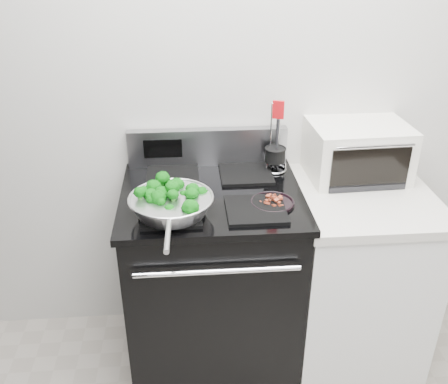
{
  "coord_description": "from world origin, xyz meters",
  "views": [
    {
      "loc": [
        -0.4,
        -0.5,
        1.96
      ],
      "look_at": [
        -0.25,
        1.36,
        0.98
      ],
      "focal_mm": 40.0,
      "sensor_mm": 36.0,
      "label": 1
    }
  ],
  "objects": [
    {
      "name": "bacon_plate",
      "position": [
        -0.05,
        1.29,
        0.97
      ],
      "size": [
        0.18,
        0.18,
        0.04
      ],
      "rotation": [
        0.0,
        0.0,
        0.01
      ],
      "color": "black",
      "rests_on": "gas_range"
    },
    {
      "name": "counter",
      "position": [
        0.39,
        1.41,
        0.46
      ],
      "size": [
        0.62,
        0.68,
        0.92
      ],
      "color": "white",
      "rests_on": "floor"
    },
    {
      "name": "skillet",
      "position": [
        -0.47,
        1.23,
        1.0
      ],
      "size": [
        0.34,
        0.54,
        0.07
      ],
      "rotation": [
        0.0,
        0.0,
        -0.03
      ],
      "color": "silver",
      "rests_on": "gas_range"
    },
    {
      "name": "toaster_oven",
      "position": [
        0.39,
        1.6,
        1.05
      ],
      "size": [
        0.46,
        0.36,
        0.26
      ],
      "rotation": [
        0.0,
        0.0,
        0.04
      ],
      "color": "silver",
      "rests_on": "counter"
    },
    {
      "name": "back_wall",
      "position": [
        0.0,
        1.75,
        1.35
      ],
      "size": [
        4.0,
        0.02,
        2.7
      ],
      "primitive_type": "cube",
      "color": "#B5B3AC",
      "rests_on": "ground"
    },
    {
      "name": "broccoli_pile",
      "position": [
        -0.47,
        1.23,
        1.02
      ],
      "size": [
        0.27,
        0.27,
        0.09
      ],
      "primitive_type": null,
      "color": "black",
      "rests_on": "skillet"
    },
    {
      "name": "utensil_holder",
      "position": [
        0.01,
        1.62,
        1.01
      ],
      "size": [
        0.11,
        0.11,
        0.35
      ],
      "rotation": [
        0.0,
        0.0,
        -0.3
      ],
      "color": "silver",
      "rests_on": "gas_range"
    },
    {
      "name": "gas_range",
      "position": [
        -0.3,
        1.41,
        0.49
      ],
      "size": [
        0.79,
        0.69,
        1.13
      ],
      "color": "black",
      "rests_on": "floor"
    }
  ]
}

